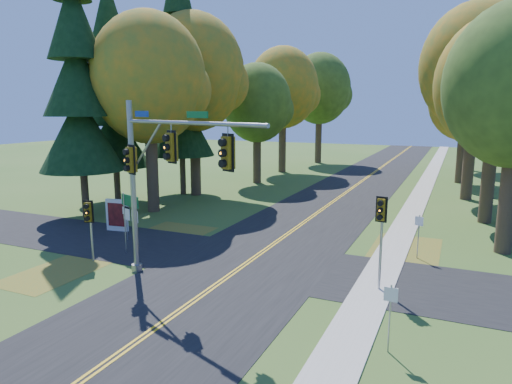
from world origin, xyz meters
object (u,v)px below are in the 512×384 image
at_px(east_signal_pole, 381,220).
at_px(info_kiosk, 117,215).
at_px(route_sign_cluster, 130,212).
at_px(traffic_mast, 157,168).

distance_m(east_signal_pole, info_kiosk, 16.66).
xyz_separation_m(route_sign_cluster, info_kiosk, (-3.86, 3.37, -1.27)).
bearing_deg(east_signal_pole, route_sign_cluster, -172.43).
bearing_deg(route_sign_cluster, traffic_mast, -16.39).
bearing_deg(east_signal_pole, traffic_mast, -154.99).
relative_size(east_signal_pole, info_kiosk, 2.01).
distance_m(traffic_mast, info_kiosk, 10.50).
xyz_separation_m(traffic_mast, east_signal_pole, (8.64, 2.94, -1.98)).
bearing_deg(traffic_mast, east_signal_pole, 39.63).
distance_m(east_signal_pole, route_sign_cluster, 12.41).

